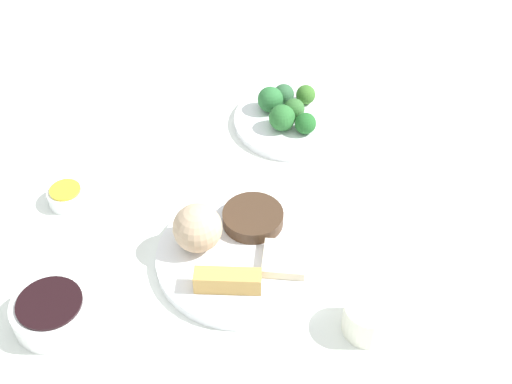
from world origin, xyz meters
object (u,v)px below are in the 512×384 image
(sauce_ramekin_hot_mustard, at_px, (67,197))
(teacup, at_px, (369,318))
(main_plate, at_px, (241,257))
(broccoli_plate, at_px, (293,121))
(soy_sauce_bowl, at_px, (53,313))

(sauce_ramekin_hot_mustard, relative_size, teacup, 0.87)
(main_plate, distance_m, sauce_ramekin_hot_mustard, 0.31)
(main_plate, bearing_deg, broccoli_plate, 153.04)
(broccoli_plate, height_order, soy_sauce_bowl, soy_sauce_bowl)
(main_plate, relative_size, soy_sauce_bowl, 2.34)
(sauce_ramekin_hot_mustard, distance_m, teacup, 0.52)
(broccoli_plate, bearing_deg, main_plate, -26.96)
(broccoli_plate, distance_m, soy_sauce_bowl, 0.55)
(soy_sauce_bowl, bearing_deg, teacup, 76.89)
(soy_sauce_bowl, height_order, sauce_ramekin_hot_mustard, soy_sauce_bowl)
(soy_sauce_bowl, xyz_separation_m, sauce_ramekin_hot_mustard, (-0.23, 0.02, -0.01))
(broccoli_plate, distance_m, sauce_ramekin_hot_mustard, 0.43)
(broccoli_plate, relative_size, teacup, 3.17)
(soy_sauce_bowl, relative_size, sauce_ramekin_hot_mustard, 1.80)
(soy_sauce_bowl, bearing_deg, main_plate, 101.63)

